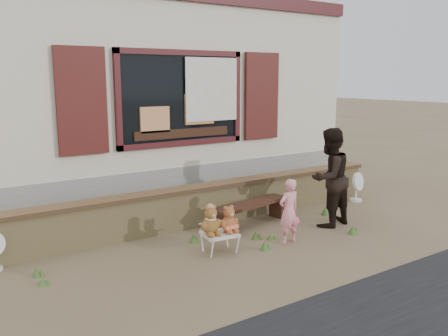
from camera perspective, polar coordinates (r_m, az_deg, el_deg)
ground at (r=7.33m, az=2.64°, el=-8.44°), size 80.00×80.00×0.00m
shopfront at (r=10.86m, az=-11.61°, el=8.41°), size 8.04×5.13×4.00m
brick_wall at (r=8.02m, az=-1.60°, el=-4.18°), size 7.10×0.36×0.67m
bench at (r=7.86m, az=3.28°, el=-4.90°), size 1.57×0.60×0.39m
folding_chair at (r=6.68m, az=-0.54°, el=-8.03°), size 0.51×0.47×0.28m
teddy_bear_left at (r=6.56m, az=-1.65°, el=-6.24°), size 0.34×0.31×0.42m
teddy_bear_right at (r=6.67m, az=0.55°, el=-6.07°), size 0.32×0.28×0.39m
child at (r=7.06m, az=7.81°, el=-5.16°), size 0.35×0.23×0.97m
adult at (r=7.92m, az=12.55°, el=-1.12°), size 0.87×0.72×1.63m
fan_right at (r=9.74m, az=15.62°, el=-2.18°), size 0.38×0.25×0.58m
grass_tufts at (r=7.25m, az=3.78°, el=-8.10°), size 5.06×1.19×0.15m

